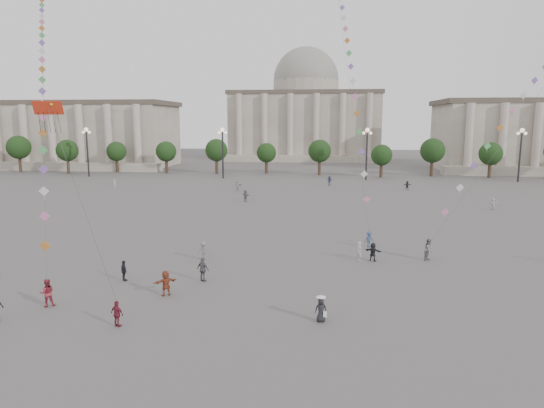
# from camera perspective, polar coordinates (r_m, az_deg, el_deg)

# --- Properties ---
(ground) EXTENTS (360.00, 360.00, 0.00)m
(ground) POSITION_cam_1_polar(r_m,az_deg,el_deg) (33.82, -5.26, -11.13)
(ground) COLOR #4E4B49
(ground) RESTS_ON ground
(hall_west) EXTENTS (84.00, 26.22, 17.20)m
(hall_west) POSITION_cam_1_polar(r_m,az_deg,el_deg) (149.09, -27.16, 7.29)
(hall_west) COLOR gray
(hall_west) RESTS_ON ground
(hall_central) EXTENTS (48.30, 34.30, 35.50)m
(hall_central) POSITION_cam_1_polar(r_m,az_deg,el_deg) (160.32, 3.95, 10.50)
(hall_central) COLOR gray
(hall_central) RESTS_ON ground
(tree_row) EXTENTS (137.12, 5.12, 8.00)m
(tree_row) POSITION_cam_1_polar(r_m,az_deg,el_deg) (109.35, 2.82, 6.25)
(tree_row) COLOR #34251A
(tree_row) RESTS_ON ground
(lamp_post_far_west) EXTENTS (2.00, 0.90, 10.65)m
(lamp_post_far_west) POSITION_cam_1_polar(r_m,az_deg,el_deg) (113.39, -20.94, 6.74)
(lamp_post_far_west) COLOR #262628
(lamp_post_far_west) RESTS_ON ground
(lamp_post_mid_west) EXTENTS (2.00, 0.90, 10.65)m
(lamp_post_mid_west) POSITION_cam_1_polar(r_m,az_deg,el_deg) (103.31, -5.84, 7.09)
(lamp_post_mid_west) COLOR #262628
(lamp_post_mid_west) RESTS_ON ground
(lamp_post_mid_east) EXTENTS (2.00, 0.90, 10.65)m
(lamp_post_mid_east) POSITION_cam_1_polar(r_m,az_deg,el_deg) (101.43, 11.11, 6.91)
(lamp_post_mid_east) COLOR #262628
(lamp_post_mid_east) RESTS_ON ground
(lamp_post_far_east) EXTENTS (2.00, 0.90, 10.65)m
(lamp_post_far_east) POSITION_cam_1_polar(r_m,az_deg,el_deg) (108.18, 27.24, 6.19)
(lamp_post_far_east) COLOR #262628
(lamp_post_far_east) RESTS_ON ground
(person_crowd_0) EXTENTS (1.16, 0.67, 1.85)m
(person_crowd_0) POSITION_cam_1_polar(r_m,az_deg,el_deg) (92.21, 6.76, 2.76)
(person_crowd_0) COLOR navy
(person_crowd_0) RESTS_ON ground
(person_crowd_3) EXTENTS (1.57, 1.06, 1.63)m
(person_crowd_3) POSITION_cam_1_polar(r_m,az_deg,el_deg) (43.16, 11.79, -5.53)
(person_crowd_3) COLOR #212327
(person_crowd_3) RESTS_ON ground
(person_crowd_4) EXTENTS (1.76, 1.38, 1.87)m
(person_crowd_4) POSITION_cam_1_polar(r_m,az_deg,el_deg) (84.40, -4.08, 2.16)
(person_crowd_4) COLOR #AEAEAA
(person_crowd_4) RESTS_ON ground
(person_crowd_6) EXTENTS (1.10, 0.65, 1.67)m
(person_crowd_6) POSITION_cam_1_polar(r_m,az_deg,el_deg) (42.93, -8.07, -5.47)
(person_crowd_6) COLOR slate
(person_crowd_6) RESTS_ON ground
(person_crowd_7) EXTENTS (1.56, 0.90, 1.61)m
(person_crowd_7) POSITION_cam_1_polar(r_m,az_deg,el_deg) (73.39, 24.55, 0.05)
(person_crowd_7) COLOR silver
(person_crowd_7) RESTS_ON ground
(person_crowd_9) EXTENTS (1.50, 0.65, 1.56)m
(person_crowd_9) POSITION_cam_1_polar(r_m,az_deg,el_deg) (89.27, 15.62, 2.14)
(person_crowd_9) COLOR black
(person_crowd_9) RESTS_ON ground
(person_crowd_10) EXTENTS (0.63, 0.67, 1.54)m
(person_crowd_10) POSITION_cam_1_polar(r_m,az_deg,el_deg) (92.57, -18.00, 2.27)
(person_crowd_10) COLOR silver
(person_crowd_10) RESTS_ON ground
(person_crowd_12) EXTENTS (1.57, 1.41, 1.73)m
(person_crowd_12) POSITION_cam_1_polar(r_m,az_deg,el_deg) (73.40, -3.13, 0.98)
(person_crowd_12) COLOR slate
(person_crowd_12) RESTS_ON ground
(person_crowd_13) EXTENTS (0.63, 0.73, 1.68)m
(person_crowd_13) POSITION_cam_1_polar(r_m,az_deg,el_deg) (43.07, 10.27, -5.47)
(person_crowd_13) COLOR #B8B9B4
(person_crowd_13) RESTS_ON ground
(tourist_0) EXTENTS (1.01, 0.71, 1.59)m
(tourist_0) POSITION_cam_1_polar(r_m,az_deg,el_deg) (30.70, -17.76, -12.20)
(tourist_0) COLOR maroon
(tourist_0) RESTS_ON ground
(tourist_1) EXTENTS (0.93, 0.95, 1.60)m
(tourist_1) POSITION_cam_1_polar(r_m,az_deg,el_deg) (38.82, -17.02, -7.51)
(tourist_1) COLOR black
(tourist_1) RESTS_ON ground
(tourist_2) EXTENTS (1.66, 1.39, 1.79)m
(tourist_2) POSITION_cam_1_polar(r_m,az_deg,el_deg) (34.95, -12.39, -9.07)
(tourist_2) COLOR brown
(tourist_2) RESTS_ON ground
(tourist_3) EXTENTS (1.19, 0.92, 1.88)m
(tourist_3) POSITION_cam_1_polar(r_m,az_deg,el_deg) (37.37, -8.12, -7.62)
(tourist_3) COLOR #57575B
(tourist_3) RESTS_ON ground
(kite_flyer_0) EXTENTS (1.14, 1.06, 1.86)m
(kite_flyer_0) POSITION_cam_1_polar(r_m,az_deg,el_deg) (35.44, -24.94, -9.45)
(kite_flyer_0) COLOR maroon
(kite_flyer_0) RESTS_ON ground
(kite_flyer_1) EXTENTS (1.16, 0.97, 1.56)m
(kite_flyer_1) POSITION_cam_1_polar(r_m,az_deg,el_deg) (47.69, 11.35, -4.10)
(kite_flyer_1) COLOR navy
(kite_flyer_1) RESTS_ON ground
(kite_flyer_2) EXTENTS (1.15, 1.19, 1.93)m
(kite_flyer_2) POSITION_cam_1_polar(r_m,az_deg,el_deg) (44.62, 17.97, -5.10)
(kite_flyer_2) COLOR slate
(kite_flyer_2) RESTS_ON ground
(hat_person) EXTENTS (0.82, 0.62, 1.69)m
(hat_person) POSITION_cam_1_polar(r_m,az_deg,el_deg) (30.11, 5.78, -12.17)
(hat_person) COLOR black
(hat_person) RESTS_ON ground
(dragon_kite) EXTENTS (5.67, 5.32, 17.49)m
(dragon_kite) POSITION_cam_1_polar(r_m,az_deg,el_deg) (41.24, -24.73, 9.17)
(dragon_kite) COLOR red
(dragon_kite) RESTS_ON ground
(kite_train_west) EXTENTS (28.78, 50.45, 68.77)m
(kite_train_west) POSITION_cam_1_polar(r_m,az_deg,el_deg) (65.05, -25.41, 16.24)
(kite_train_west) COLOR #3F3F3F
(kite_train_west) RESTS_ON ground
(kite_train_mid) EXTENTS (5.40, 44.82, 65.59)m
(kite_train_mid) POSITION_cam_1_polar(r_m,az_deg,el_deg) (71.76, 8.16, 21.78)
(kite_train_mid) COLOR #3F3F3F
(kite_train_mid) RESTS_ON ground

